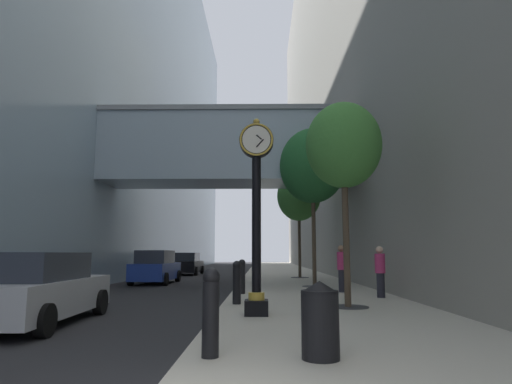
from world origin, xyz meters
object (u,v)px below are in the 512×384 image
street_tree_mid_far (299,196)px  pedestrian_by_clock (380,270)px  bollard_nearest (211,310)px  car_black_mid (187,264)px  bollard_fourth (242,276)px  street_tree_mid_near (313,166)px  trash_bin (320,319)px  bollard_third (237,281)px  street_tree_near (343,146)px  pedestrian_walking (342,267)px  car_silver_far (37,289)px  car_blue_near (156,268)px  street_clock (256,204)px

street_tree_mid_far → pedestrian_by_clock: street_tree_mid_far is taller
bollard_nearest → car_black_mid: 27.43m
bollard_fourth → street_tree_mid_near: street_tree_mid_near is taller
car_black_mid → trash_bin: bearing=-76.6°
bollard_third → street_tree_near: size_ratio=0.21×
pedestrian_by_clock → car_black_mid: bearing=117.2°
street_tree_mid_far → pedestrian_walking: (0.70, -10.22, -4.05)m
street_tree_mid_near → street_tree_near: bearing=-90.0°
street_tree_near → pedestrian_by_clock: (1.60, 2.63, -3.56)m
bollard_nearest → bollard_third: 6.47m
street_tree_near → pedestrian_walking: size_ratio=3.26×
street_tree_near → street_tree_mid_far: (0.00, 14.87, 0.54)m
street_tree_near → car_silver_far: size_ratio=1.21×
bollard_nearest → bollard_third: (0.00, 6.47, 0.00)m
bollard_fourth → pedestrian_walking: pedestrian_walking is taller
pedestrian_by_clock → trash_bin: bearing=-110.2°
bollard_nearest → car_black_mid: size_ratio=0.29×
bollard_fourth → street_tree_mid_near: (3.05, 3.51, 4.75)m
street_tree_mid_near → trash_bin: street_tree_mid_near is taller
trash_bin → street_tree_mid_far: bearing=85.8°
street_tree_near → pedestrian_by_clock: bearing=58.6°
car_blue_near → car_silver_far: (0.62, -13.58, -0.06)m
bollard_nearest → street_tree_near: bearing=62.2°
street_tree_mid_far → car_silver_far: street_tree_mid_far is taller
bollard_third → trash_bin: bearing=-76.9°
pedestrian_walking → car_silver_far: 10.58m
pedestrian_by_clock → car_black_mid: 20.90m
car_black_mid → car_silver_far: car_black_mid is taller
bollard_fourth → street_tree_mid_near: bearing=49.1°
street_tree_mid_far → car_blue_near: bearing=-156.4°
car_silver_far → street_tree_mid_near: bearing=52.6°
pedestrian_walking → car_blue_near: size_ratio=0.39×
street_tree_mid_far → car_black_mid: (-7.96, 6.34, -4.32)m
street_tree_mid_near → car_blue_near: size_ratio=1.58×
bollard_nearest → trash_bin: bollard_nearest is taller
street_tree_mid_near → pedestrian_by_clock: street_tree_mid_near is taller
street_clock → bollard_third: (-0.59, 2.29, -1.98)m
bollard_fourth → street_tree_mid_far: size_ratio=0.19×
pedestrian_walking → car_blue_near: bearing=142.2°
pedestrian_by_clock → car_silver_far: size_ratio=0.35×
bollard_nearest → car_silver_far: size_ratio=0.26×
pedestrian_walking → car_black_mid: bearing=117.6°
car_blue_near → car_black_mid: bearing=89.9°
bollard_third → pedestrian_walking: pedestrian_walking is taller
street_tree_near → car_silver_far: bearing=-163.4°
car_blue_near → car_black_mid: (0.02, 9.83, -0.04)m
bollard_third → street_tree_mid_near: street_tree_mid_near is taller
pedestrian_by_clock → car_blue_near: 12.98m
pedestrian_by_clock → street_clock: bearing=-133.8°
bollard_fourth → street_tree_mid_near: 6.65m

